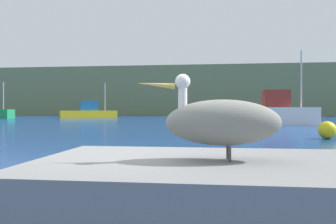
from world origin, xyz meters
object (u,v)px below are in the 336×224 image
fishing_boat_yellow (89,112)px  mooring_buoy (327,130)px  pelican (222,122)px  fishing_boat_white (278,112)px

fishing_boat_yellow → mooring_buoy: bearing=-83.0°
pelican → fishing_boat_white: (5.08, 23.34, -0.13)m
fishing_boat_yellow → mooring_buoy: fishing_boat_yellow is taller
pelican → fishing_boat_white: bearing=-105.4°
fishing_boat_white → mooring_buoy: size_ratio=8.14×
fishing_boat_white → mooring_buoy: 12.56m
fishing_boat_white → pelican: bearing=-103.5°
pelican → fishing_boat_yellow: fishing_boat_yellow is taller
pelican → mooring_buoy: size_ratio=2.03×
fishing_boat_yellow → fishing_boat_white: 27.90m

